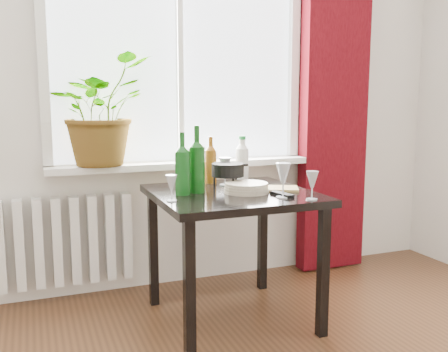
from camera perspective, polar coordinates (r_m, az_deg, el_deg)
name	(u,v)px	position (r m, az deg, el deg)	size (l,w,h in m)	color
window	(179,43)	(3.32, -5.20, 14.86)	(1.72, 0.08, 1.62)	white
windowsill	(183,164)	(3.26, -4.68, 1.34)	(1.72, 0.20, 0.04)	white
curtain	(334,92)	(3.69, 12.51, 9.34)	(0.50, 0.12, 2.56)	#3C050B
radiator	(66,241)	(3.25, -17.60, -7.07)	(0.80, 0.10, 0.55)	white
table	(232,208)	(2.77, 0.93, -3.67)	(0.85, 0.85, 0.74)	black
potted_plant	(99,110)	(3.12, -14.07, 7.31)	(0.60, 0.52, 0.67)	#487F22
wine_bottle_left	(182,163)	(2.64, -4.77, 1.47)	(0.08, 0.08, 0.34)	#0D4411
wine_bottle_right	(197,158)	(2.70, -3.12, 2.01)	(0.09, 0.09, 0.37)	#0C3F0E
bottle_amber	(211,159)	(3.01, -1.52, 1.92)	(0.07, 0.07, 0.29)	brown
cleaning_bottle	(242,158)	(3.12, 2.08, 2.07)	(0.08, 0.08, 0.28)	silver
wineglass_front_right	(283,180)	(2.58, 6.78, -0.45)	(0.08, 0.08, 0.18)	silver
wineglass_far_right	(312,185)	(2.55, 10.04, -1.04)	(0.06, 0.06, 0.15)	#B1B7BF
wineglass_back_center	(225,171)	(2.94, 0.12, 0.57)	(0.07, 0.07, 0.17)	silver
wineglass_back_left	(193,170)	(3.01, -3.51, 0.70)	(0.07, 0.07, 0.17)	silver
wineglass_front_left	(172,188)	(2.48, -6.02, -1.38)	(0.06, 0.06, 0.14)	silver
plate_stack	(246,188)	(2.72, 2.57, -1.35)	(0.25, 0.25, 0.05)	#BEB39D
fondue_pot	(228,176)	(2.84, 0.45, 0.02)	(0.21, 0.18, 0.14)	black
tv_remote	(282,194)	(2.64, 6.66, -2.10)	(0.05, 0.15, 0.02)	black
cutting_board	(276,189)	(2.82, 5.92, -1.43)	(0.25, 0.16, 0.01)	tan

